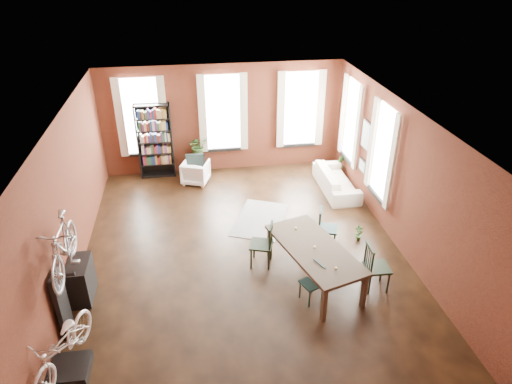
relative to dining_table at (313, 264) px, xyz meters
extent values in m
plane|color=black|center=(-1.29, 1.09, -0.40)|extent=(9.00, 9.00, 0.00)
cube|color=silver|center=(-1.29, 1.09, 2.80)|extent=(7.00, 9.00, 0.04)
cube|color=#471C11|center=(-1.29, 5.59, 1.20)|extent=(7.00, 0.04, 3.20)
cube|color=#471C11|center=(-1.29, -3.41, 1.20)|extent=(7.00, 0.04, 3.20)
cube|color=#471C11|center=(-4.79, 1.09, 1.20)|extent=(0.04, 9.00, 3.20)
cube|color=#471C11|center=(2.21, 1.09, 1.20)|extent=(0.04, 9.00, 3.20)
cube|color=white|center=(-3.59, 5.56, 1.40)|extent=(1.00, 0.04, 2.20)
cube|color=beige|center=(-3.59, 5.49, 1.40)|extent=(1.40, 0.06, 2.30)
cube|color=white|center=(-1.29, 5.56, 1.40)|extent=(1.00, 0.04, 2.20)
cube|color=beige|center=(-1.29, 5.49, 1.40)|extent=(1.40, 0.06, 2.30)
cube|color=white|center=(1.01, 5.56, 1.40)|extent=(1.00, 0.04, 2.20)
cube|color=beige|center=(1.01, 5.49, 1.40)|extent=(1.40, 0.06, 2.30)
cube|color=white|center=(2.18, 2.09, 1.40)|extent=(0.04, 1.00, 2.20)
cube|color=beige|center=(2.11, 2.09, 1.40)|extent=(0.06, 1.40, 2.30)
cube|color=white|center=(2.18, 4.29, 1.40)|extent=(0.04, 1.00, 2.20)
cube|color=beige|center=(2.11, 4.29, 1.40)|extent=(0.06, 1.40, 2.30)
cube|color=black|center=(2.17, 3.19, 1.40)|extent=(0.04, 0.55, 0.75)
cube|color=black|center=(2.17, 3.19, 0.55)|extent=(0.04, 0.45, 0.35)
cube|color=#4A3B2C|center=(0.00, 0.00, 0.00)|extent=(1.68, 2.54, 0.80)
cube|color=#1B3C3A|center=(-0.19, -0.58, 0.01)|extent=(0.49, 0.49, 0.81)
cube|color=black|center=(-0.96, 0.69, 0.10)|extent=(0.58, 0.58, 1.00)
cube|color=black|center=(1.17, -0.43, 0.11)|extent=(0.48, 0.48, 1.01)
cube|color=#193638|center=(0.63, 1.12, 0.07)|extent=(0.55, 0.55, 0.93)
cube|color=black|center=(-3.29, 5.39, 0.70)|extent=(1.00, 0.32, 2.20)
imported|color=white|center=(-2.20, 4.77, -0.03)|extent=(0.88, 0.86, 0.73)
imported|color=beige|center=(1.66, 3.69, 0.01)|extent=(0.61, 2.08, 0.81)
cube|color=black|center=(-0.69, 2.46, -0.39)|extent=(1.75, 2.11, 0.01)
cube|color=black|center=(-4.46, -1.70, -0.31)|extent=(0.63, 0.63, 0.18)
cube|color=black|center=(-4.69, -0.71, 0.25)|extent=(0.16, 0.60, 1.30)
cube|color=black|center=(-4.57, 0.19, 0.00)|extent=(0.40, 0.80, 0.80)
cube|color=black|center=(-2.04, 5.39, -0.11)|extent=(0.30, 0.30, 0.57)
imported|color=#2E6126|center=(2.07, 4.66, -0.25)|extent=(0.49, 0.72, 0.29)
imported|color=#315A24|center=(1.42, 1.21, -0.33)|extent=(0.27, 0.42, 0.14)
imported|color=silver|center=(-4.46, -1.71, 0.64)|extent=(0.84, 1.04, 1.71)
imported|color=#A5A8AD|center=(-4.44, -0.71, 1.73)|extent=(0.47, 1.00, 1.66)
imported|color=#315220|center=(-2.07, 5.39, 0.41)|extent=(0.71, 0.75, 0.48)
camera|label=1|loc=(-2.29, -7.15, 5.69)|focal=32.00mm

